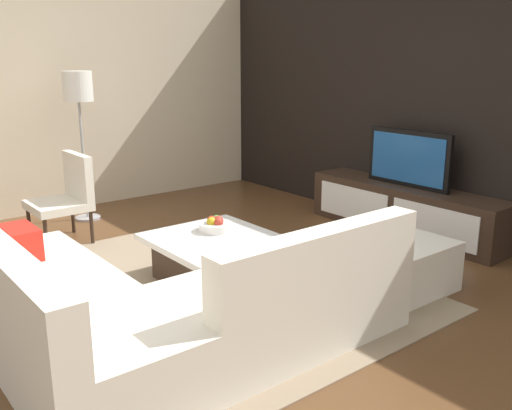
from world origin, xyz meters
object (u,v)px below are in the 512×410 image
television (408,158)px  accent_chair_near (67,193)px  media_console (405,209)px  sectional_couch (151,306)px  coffee_table (218,259)px  ottoman (399,264)px  floor_lamp (78,96)px  fruit_bowl (215,225)px

television → accent_chair_near: bearing=-124.3°
media_console → sectional_couch: (0.51, -3.23, 0.04)m
television → coffee_table: bearing=-92.5°
television → ottoman: television is taller
sectional_couch → ottoman: size_ratio=3.44×
television → sectional_couch: 3.31m
television → floor_lamp: floor_lamp is taller
fruit_bowl → media_console: bearing=82.7°
coffee_table → television: bearing=87.5°
ottoman → fruit_bowl: bearing=-140.1°
television → floor_lamp: (-2.57, -2.39, 0.59)m
media_console → coffee_table: bearing=-92.5°
media_console → accent_chair_near: (-1.93, -2.83, 0.24)m
accent_chair_near → fruit_bowl: (1.65, 0.63, -0.06)m
media_console → ottoman: media_console is taller
media_console → sectional_couch: 3.27m
sectional_couch → coffee_table: bearing=122.9°
media_console → sectional_couch: size_ratio=0.91×
ottoman → floor_lamp: bearing=-161.5°
ottoman → accent_chair_near: bearing=-150.3°
floor_lamp → ottoman: (3.45, 1.16, -1.18)m
television → accent_chair_near: television is taller
television → sectional_couch: (0.51, -3.23, -0.50)m
coffee_table → fruit_bowl: fruit_bowl is taller
media_console → accent_chair_near: size_ratio=2.53×
accent_chair_near → fruit_bowl: 1.77m
fruit_bowl → ottoman: bearing=39.9°
coffee_table → fruit_bowl: size_ratio=3.82×
media_console → accent_chair_near: accent_chair_near is taller
sectional_couch → accent_chair_near: (-2.43, 0.41, 0.20)m
television → coffee_table: television is taller
media_console → floor_lamp: size_ratio=1.34×
media_console → accent_chair_near: bearing=-124.3°
television → accent_chair_near: 3.44m
sectional_couch → ottoman: sectional_couch is taller
sectional_couch → floor_lamp: 3.37m
television → sectional_couch: bearing=-81.1°
fruit_bowl → sectional_couch: bearing=-52.8°
ottoman → coffee_table: bearing=-132.5°
sectional_couch → fruit_bowl: (-0.79, 1.04, 0.15)m
accent_chair_near → ottoman: size_ratio=1.24×
sectional_couch → media_console: bearing=98.9°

